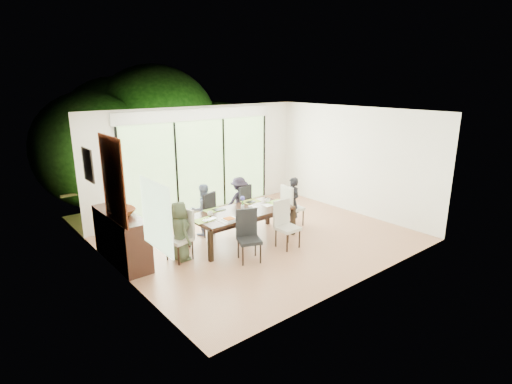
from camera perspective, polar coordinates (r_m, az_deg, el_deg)
floor at (r=8.70m, az=1.05°, el=-6.73°), size 6.00×5.00×0.01m
ceiling at (r=8.06m, az=1.15°, el=11.36°), size 6.00×5.00×0.01m
wall_back at (r=10.27m, az=-8.02°, el=4.54°), size 6.00×0.02×2.70m
wall_front at (r=6.64m, az=15.26°, el=-2.11°), size 6.00×0.02×2.70m
wall_left at (r=6.80m, az=-18.65°, el=-1.97°), size 0.02×5.00×2.70m
wall_right at (r=10.44m, az=13.84°, el=4.41°), size 0.02×5.00×2.70m
glass_doors at (r=10.27m, az=-7.87°, el=3.69°), size 4.20×0.02×2.30m
blinds_header at (r=10.07m, az=-8.12°, el=10.92°), size 4.40×0.06×0.28m
mullion_a at (r=9.37m, az=-18.83°, el=1.81°), size 0.05×0.04×2.30m
mullion_b at (r=9.93m, az=-11.29°, el=3.11°), size 0.05×0.04×2.30m
mullion_c at (r=10.63m, az=-4.63°, el=4.20°), size 0.05×0.04×2.30m
mullion_d at (r=11.47m, az=1.15°, el=5.10°), size 0.05×0.04×2.30m
side_window at (r=5.71m, az=-14.05°, el=-3.37°), size 0.02×0.90×1.00m
deck at (r=11.37m, az=-10.10°, el=-1.75°), size 6.00×1.80×0.10m
rail_top at (r=11.89m, az=-12.13°, el=1.92°), size 6.00×0.08×0.06m
foliage_left at (r=11.98m, az=-22.31°, el=5.54°), size 3.20×3.20×3.20m
foliage_mid at (r=13.26m, az=-14.13°, el=8.71°), size 4.00×4.00×4.00m
foliage_right at (r=13.52m, az=-5.56°, el=6.92°), size 2.80×2.80×2.80m
foliage_far at (r=13.55m, az=-19.21°, el=7.68°), size 3.60×3.60×3.60m
table_top at (r=8.40m, az=-1.98°, el=-2.85°), size 2.15×0.98×0.05m
table_apron at (r=8.42m, az=-1.98°, el=-3.37°), size 1.97×0.81×0.09m
table_leg_fl at (r=7.61m, az=-6.51°, el=-7.68°), size 0.08×0.08×0.62m
table_leg_fr at (r=8.87m, az=5.31°, el=-4.18°), size 0.08×0.08×0.62m
table_leg_bl at (r=8.30m, az=-9.76°, el=-5.79°), size 0.08×0.08×0.62m
table_leg_br at (r=9.46m, az=1.66°, el=-2.81°), size 0.08×0.08×0.62m
chair_left_end at (r=7.69m, az=-10.95°, el=-6.14°), size 0.48×0.48×0.98m
chair_right_end at (r=9.38m, az=5.34°, el=-1.87°), size 0.45×0.45×0.98m
chair_far_left at (r=8.87m, az=-7.63°, el=-2.99°), size 0.54×0.54×0.98m
chair_far_right at (r=9.40m, az=-2.45°, el=-1.77°), size 0.50×0.50×0.98m
chair_near_left at (r=7.52m, az=-0.98°, el=-6.37°), size 0.54×0.54×0.98m
chair_near_right at (r=8.13m, az=4.58°, el=-4.67°), size 0.42×0.42×0.98m
person_left_end at (r=7.67m, az=-10.85°, el=-5.52°), size 0.36×0.55×1.15m
person_right_end at (r=9.34m, az=5.26°, el=-1.40°), size 0.43×0.59×1.15m
person_far_left at (r=8.83m, az=-7.58°, el=-2.50°), size 0.58×0.41×1.15m
person_far_right at (r=9.36m, az=-2.38°, el=-1.30°), size 0.58×0.41×1.15m
placemat_left at (r=7.88m, az=-7.50°, el=-4.02°), size 0.39×0.29×0.01m
placemat_right at (r=8.96m, az=2.85°, el=-1.45°), size 0.39×0.29×0.01m
placemat_far_l at (r=8.45m, az=-6.06°, el=-2.60°), size 0.39×0.29×0.01m
placemat_far_r at (r=9.01m, az=-0.74°, el=-1.34°), size 0.39×0.29×0.01m
placemat_paper at (r=7.85m, az=-3.85°, el=-4.00°), size 0.39×0.29×0.01m
tablet_far_l at (r=8.46m, az=-5.31°, el=-2.49°), size 0.23×0.16×0.01m
tablet_far_r at (r=8.94m, az=-0.80°, el=-1.43°), size 0.21×0.15×0.01m
papers at (r=8.77m, az=1.86°, el=-1.83°), size 0.27×0.20×0.00m
platter_base at (r=7.85m, az=-3.86°, el=-3.91°), size 0.23×0.23×0.02m
platter_snacks at (r=7.84m, az=-3.86°, el=-3.80°), size 0.18×0.18×0.01m
vase at (r=8.44m, az=-1.92°, el=-2.18°), size 0.07×0.07×0.11m
hyacinth_stems at (r=8.40m, az=-1.93°, el=-1.49°), size 0.04×0.04×0.14m
hyacinth_blooms at (r=8.38m, az=-1.94°, el=-0.90°), size 0.10×0.10×0.10m
laptop at (r=7.85m, az=-6.49°, el=-4.01°), size 0.32×0.23×0.02m
cup_a at (r=8.11m, az=-6.57°, el=-3.11°), size 0.16×0.16×0.09m
cup_b at (r=8.39m, az=-0.76°, el=-2.38°), size 0.13×0.13×0.08m
cup_c at (r=8.93m, az=1.71°, el=-1.23°), size 0.11×0.11×0.09m
book at (r=8.57m, az=-0.86°, el=-2.21°), size 0.18×0.22×0.02m
sideboard at (r=7.92m, az=-18.65°, el=-6.18°), size 0.47×1.69×0.95m
bowl at (r=7.66m, az=-18.72°, el=-2.68°), size 0.50×0.50×0.12m
candlestick_base at (r=8.08m, az=-19.85°, el=-2.14°), size 0.11×0.11×0.04m
candlestick_shaft at (r=7.91m, az=-20.29°, el=2.45°), size 0.03×0.03×1.32m
candlestick_pan at (r=7.79m, az=-20.75°, el=7.13°), size 0.11×0.11×0.03m
candle at (r=7.78m, az=-20.80°, el=7.59°), size 0.04×0.04×0.11m
tapestry at (r=7.09m, az=-19.77°, el=1.57°), size 0.02×1.00×1.50m
art_frame at (r=8.29m, az=-22.89°, el=3.57°), size 0.03×0.55×0.65m
art_canvas at (r=8.29m, az=-22.76°, el=3.59°), size 0.01×0.45×0.55m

